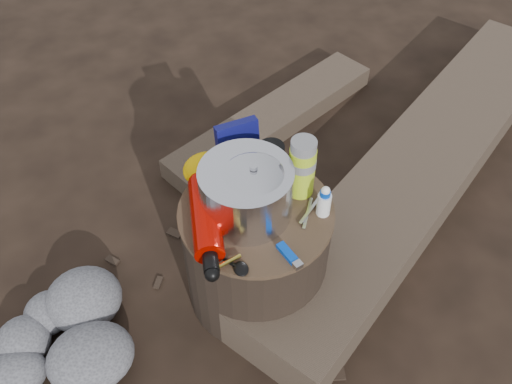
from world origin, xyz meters
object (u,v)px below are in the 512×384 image
object	(u,v)px
stump	(256,253)
camping_pot	(254,191)
thermos	(302,167)
travel_mug	(271,161)
fuel_bottle	(206,218)
log_main	(424,164)

from	to	relation	value
stump	camping_pot	distance (m)	0.29
stump	thermos	xyz separation A→B (m)	(0.14, 0.04, 0.29)
thermos	travel_mug	xyz separation A→B (m)	(-0.06, 0.09, -0.04)
camping_pot	fuel_bottle	xyz separation A→B (m)	(-0.14, -0.02, -0.05)
fuel_bottle	log_main	bearing A→B (deg)	27.28
fuel_bottle	travel_mug	distance (m)	0.27
log_main	stump	bearing A→B (deg)	-104.31
fuel_bottle	camping_pot	bearing A→B (deg)	14.68
fuel_bottle	thermos	bearing A→B (deg)	18.92
camping_pot	fuel_bottle	world-z (taller)	camping_pot
stump	travel_mug	xyz separation A→B (m)	(0.08, 0.13, 0.26)
log_main	travel_mug	xyz separation A→B (m)	(-0.68, -0.17, 0.37)
camping_pot	thermos	xyz separation A→B (m)	(0.15, 0.04, 0.01)
stump	travel_mug	size ratio (longest dim) A/B	4.02
travel_mug	stump	bearing A→B (deg)	-123.36
log_main	fuel_bottle	bearing A→B (deg)	-106.47
log_main	thermos	distance (m)	0.79
stump	camping_pot	size ratio (longest dim) A/B	2.54
thermos	stump	bearing A→B (deg)	-165.24
travel_mug	camping_pot	bearing A→B (deg)	-125.16
log_main	camping_pot	world-z (taller)	camping_pot
stump	thermos	size ratio (longest dim) A/B	2.33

